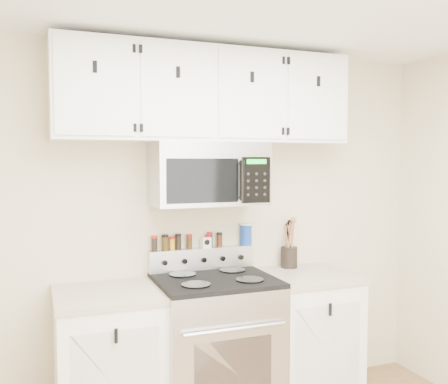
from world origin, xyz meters
The scene contains 17 objects.
back_wall centered at (0.00, 1.75, 1.25)m, with size 3.50×0.01×2.50m, color beige.
range centered at (0.00, 1.43, 0.49)m, with size 0.76×0.65×1.10m.
base_cabinet_left centered at (-0.69, 1.45, 0.46)m, with size 0.64×0.62×0.92m.
base_cabinet_right centered at (0.69, 1.45, 0.46)m, with size 0.64×0.62×0.92m.
microwave centered at (0.00, 1.55, 1.63)m, with size 0.76×0.44×0.42m.
upper_cabinets centered at (0.00, 1.58, 2.15)m, with size 2.00×0.35×0.62m.
utensil_crock centered at (0.67, 1.66, 1.01)m, with size 0.12×0.12×0.36m.
kitchen_timer centered at (0.03, 1.71, 1.14)m, with size 0.07×0.05×0.08m, color white.
salt_canister centered at (0.34, 1.71, 1.18)m, with size 0.09×0.09×0.16m.
spice_jar_0 centered at (-0.34, 1.71, 1.15)m, with size 0.04×0.04×0.10m.
spice_jar_1 centered at (-0.26, 1.71, 1.16)m, with size 0.05×0.05×0.11m.
spice_jar_2 centered at (-0.21, 1.71, 1.15)m, with size 0.04×0.04×0.09m.
spice_jar_3 centered at (-0.17, 1.71, 1.16)m, with size 0.04×0.04×0.11m.
spice_jar_4 centered at (-0.09, 1.71, 1.15)m, with size 0.04×0.04×0.10m.
spice_jar_5 centered at (0.05, 1.71, 1.15)m, with size 0.04×0.04×0.09m.
spice_jar_6 centered at (0.06, 1.71, 1.16)m, with size 0.04×0.04×0.11m.
spice_jar_7 centered at (0.13, 1.71, 1.15)m, with size 0.04×0.04×0.10m.
Camera 1 is at (-1.09, -1.60, 1.71)m, focal length 40.00 mm.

